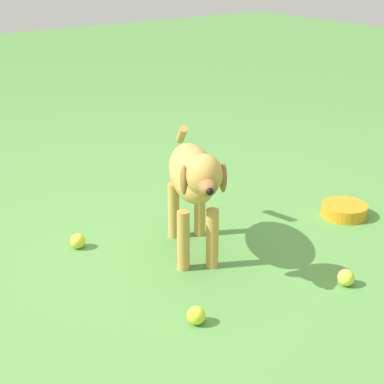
{
  "coord_description": "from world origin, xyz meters",
  "views": [
    {
      "loc": [
        -1.2,
        -1.92,
        1.24
      ],
      "look_at": [
        0.25,
        0.02,
        0.27
      ],
      "focal_mm": 59.27,
      "sensor_mm": 36.0,
      "label": 1
    }
  ],
  "objects_px": {
    "tennis_ball_0": "(196,315)",
    "tennis_ball_1": "(346,278)",
    "water_bowl": "(344,210)",
    "dog": "(194,178)",
    "tennis_ball_3": "(78,241)"
  },
  "relations": [
    {
      "from": "tennis_ball_0",
      "to": "tennis_ball_1",
      "type": "height_order",
      "value": "same"
    },
    {
      "from": "tennis_ball_1",
      "to": "water_bowl",
      "type": "distance_m",
      "value": 0.67
    },
    {
      "from": "dog",
      "to": "tennis_ball_3",
      "type": "relative_size",
      "value": 10.66
    },
    {
      "from": "dog",
      "to": "tennis_ball_3",
      "type": "height_order",
      "value": "dog"
    },
    {
      "from": "tennis_ball_0",
      "to": "tennis_ball_1",
      "type": "bearing_deg",
      "value": -12.26
    },
    {
      "from": "tennis_ball_3",
      "to": "tennis_ball_0",
      "type": "bearing_deg",
      "value": -85.58
    },
    {
      "from": "tennis_ball_0",
      "to": "tennis_ball_3",
      "type": "distance_m",
      "value": 0.77
    },
    {
      "from": "dog",
      "to": "tennis_ball_3",
      "type": "distance_m",
      "value": 0.59
    },
    {
      "from": "dog",
      "to": "tennis_ball_0",
      "type": "xyz_separation_m",
      "value": [
        -0.3,
        -0.41,
        -0.31
      ]
    },
    {
      "from": "tennis_ball_1",
      "to": "tennis_ball_3",
      "type": "height_order",
      "value": "same"
    },
    {
      "from": "tennis_ball_0",
      "to": "water_bowl",
      "type": "bearing_deg",
      "value": 15.3
    },
    {
      "from": "dog",
      "to": "tennis_ball_3",
      "type": "xyz_separation_m",
      "value": [
        -0.36,
        0.36,
        -0.31
      ]
    },
    {
      "from": "water_bowl",
      "to": "tennis_ball_3",
      "type": "bearing_deg",
      "value": 158.76
    },
    {
      "from": "dog",
      "to": "water_bowl",
      "type": "bearing_deg",
      "value": 110.61
    },
    {
      "from": "tennis_ball_1",
      "to": "water_bowl",
      "type": "bearing_deg",
      "value": 41.24
    }
  ]
}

